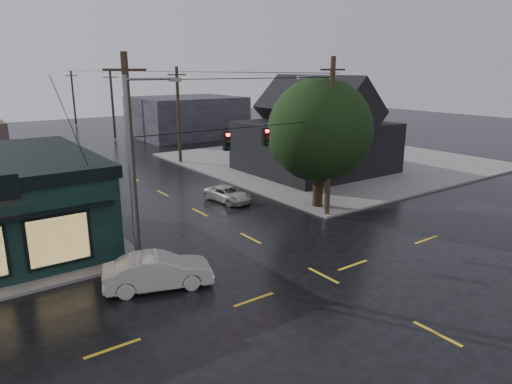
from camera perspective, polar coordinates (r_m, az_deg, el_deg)
ground_plane at (r=22.01m, az=8.41°, el=-10.28°), size 160.00×160.00×0.00m
sidewalk_ne at (r=49.09m, az=9.22°, el=3.98°), size 28.00×28.00×0.15m
ne_building at (r=42.85m, az=7.47°, el=8.40°), size 12.60×11.60×8.75m
corner_tree at (r=31.12m, az=8.01°, el=7.65°), size 7.06×7.06×8.81m
utility_pole_nw at (r=23.91m, az=-14.45°, el=-8.50°), size 2.00×0.32×10.15m
utility_pole_ne at (r=30.58m, az=8.83°, el=-2.94°), size 2.00×0.32×10.15m
utility_pole_far_a at (r=47.82m, az=-9.40°, el=3.59°), size 2.00×0.32×9.65m
utility_pole_far_b at (r=66.13m, az=-17.17°, el=6.28°), size 2.00×0.32×9.15m
utility_pole_far_c at (r=85.21m, az=-21.55°, el=7.74°), size 2.00×0.32×9.15m
span_signal_assembly at (r=25.29m, az=-1.20°, el=6.73°), size 13.00×0.48×1.23m
streetlight_nw at (r=23.21m, az=-14.50°, el=-9.24°), size 5.40×0.30×9.15m
streetlight_ne at (r=31.39m, az=8.60°, el=-2.45°), size 5.40×0.30×9.15m
bg_building_east at (r=66.67m, az=-8.68°, el=9.27°), size 14.00×12.00×5.60m
sedan_cream at (r=20.82m, az=-12.13°, el=-9.66°), size 5.01×3.04×1.56m
suv_silver at (r=33.36m, az=-3.53°, el=-0.26°), size 2.32×4.19×1.11m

